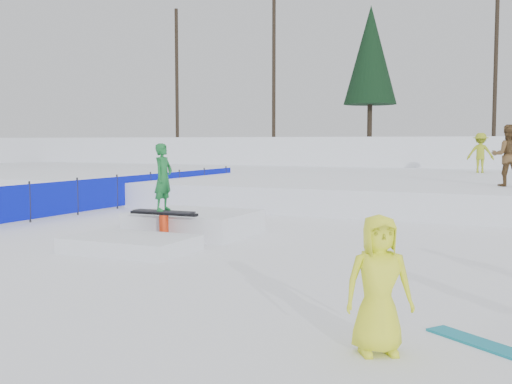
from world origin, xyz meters
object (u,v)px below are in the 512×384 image
at_px(spectator_yellow, 379,284).
at_px(jib_rail_feature, 178,225).
at_px(walker_olive, 507,156).
at_px(safety_fence, 117,192).
at_px(walker_ygreen, 480,153).

xyz_separation_m(spectator_yellow, jib_rail_feature, (-5.88, 5.73, -0.41)).
xyz_separation_m(walker_olive, jib_rail_feature, (-6.25, -8.67, -1.43)).
bearing_deg(safety_fence, walker_ygreen, 51.76).
height_order(walker_olive, jib_rail_feature, walker_olive).
relative_size(walker_olive, walker_ygreen, 1.08).
xyz_separation_m(safety_fence, spectator_yellow, (11.03, -10.42, 0.16)).
distance_m(walker_ygreen, jib_rail_feature, 17.86).
xyz_separation_m(walker_olive, walker_ygreen, (-1.56, 8.50, -0.07)).
height_order(safety_fence, jib_rail_feature, jib_rail_feature).
distance_m(safety_fence, jib_rail_feature, 6.97).
bearing_deg(safety_fence, walker_olive, 19.28).
distance_m(safety_fence, walker_olive, 12.14).
distance_m(spectator_yellow, jib_rail_feature, 8.22).
distance_m(walker_olive, jib_rail_feature, 10.79).
bearing_deg(walker_ygreen, spectator_yellow, 89.46).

